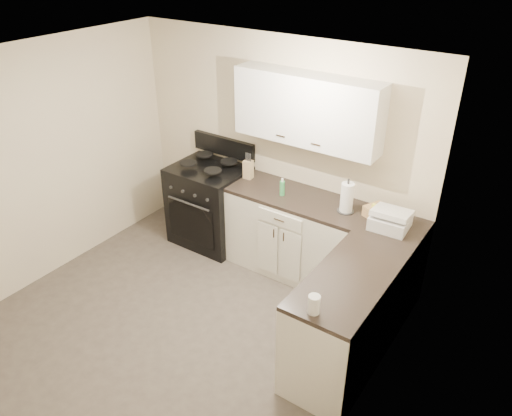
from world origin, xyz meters
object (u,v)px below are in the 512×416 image
Objects in this scene: knife_block at (248,169)px; countertop_grill at (390,222)px; stove at (211,206)px; paper_towel at (347,198)px; wicker_basket at (382,215)px.

knife_block is 1.71m from countertop_grill.
stove is 1.84m from paper_towel.
wicker_basket is 0.95× the size of countertop_grill.
knife_block is 0.62× the size of countertop_grill.
knife_block is 1.59m from wicker_basket.
countertop_grill is at bearing -0.65° from stove.
paper_towel is at bearing 171.09° from countertop_grill.
paper_towel reaches higher than wicker_basket.
paper_towel is 0.90× the size of countertop_grill.
paper_towel reaches higher than countertop_grill.
knife_block is (0.49, 0.09, 0.59)m from stove.
stove is 4.87× the size of knife_block.
stove is at bearing -178.02° from wicker_basket.
paper_towel is 0.94× the size of wicker_basket.
stove is 2.15m from wicker_basket.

